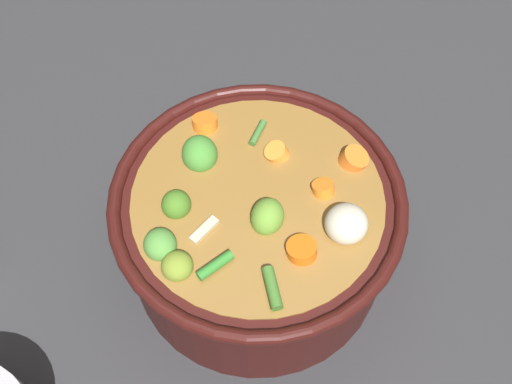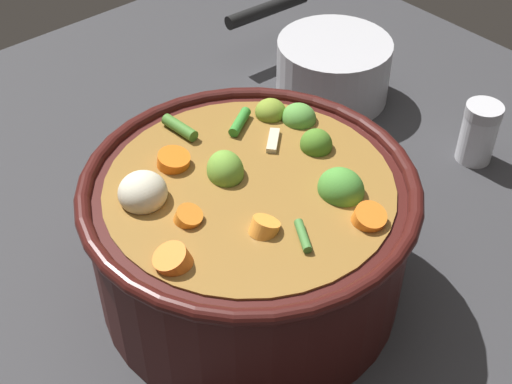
{
  "view_description": "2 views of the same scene",
  "coord_description": "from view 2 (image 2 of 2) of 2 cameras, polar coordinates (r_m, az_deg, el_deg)",
  "views": [
    {
      "loc": [
        0.04,
        0.29,
        0.6
      ],
      "look_at": [
        0.0,
        -0.01,
        0.12
      ],
      "focal_mm": 41.96,
      "sensor_mm": 36.0,
      "label": 1
    },
    {
      "loc": [
        -0.29,
        -0.34,
        0.51
      ],
      "look_at": [
        0.0,
        -0.0,
        0.12
      ],
      "focal_mm": 50.54,
      "sensor_mm": 36.0,
      "label": 2
    }
  ],
  "objects": [
    {
      "name": "ground_plane",
      "position": [
        0.68,
        -0.46,
        -7.45
      ],
      "size": [
        1.1,
        1.1,
        0.0
      ],
      "primitive_type": "plane",
      "color": "#2D2D30"
    },
    {
      "name": "salt_shaker",
      "position": [
        0.83,
        17.22,
        4.52
      ],
      "size": [
        0.04,
        0.04,
        0.07
      ],
      "color": "silver",
      "rests_on": "ground_plane"
    },
    {
      "name": "cooking_pot",
      "position": [
        0.63,
        -0.49,
        -3.34
      ],
      "size": [
        0.29,
        0.29,
        0.15
      ],
      "color": "#38110F",
      "rests_on": "ground_plane"
    },
    {
      "name": "small_saucepan",
      "position": [
        0.9,
        5.97,
        9.73
      ],
      "size": [
        0.14,
        0.21,
        0.08
      ],
      "color": "#ADADB2",
      "rests_on": "ground_plane"
    }
  ]
}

